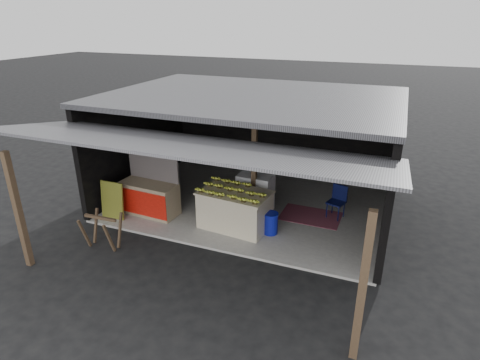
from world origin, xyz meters
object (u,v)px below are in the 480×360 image
at_px(banana_table, 235,209).
at_px(water_barrel, 271,224).
at_px(white_crate, 255,192).
at_px(plastic_chair, 338,199).
at_px(sawhorse, 102,228).
at_px(neighbor_stall, 149,196).

distance_m(banana_table, water_barrel, 0.93).
bearing_deg(banana_table, water_barrel, 6.31).
bearing_deg(banana_table, white_crate, 87.60).
bearing_deg(plastic_chair, banana_table, -129.64).
height_order(sawhorse, plastic_chair, plastic_chair).
relative_size(white_crate, plastic_chair, 1.17).
xyz_separation_m(water_barrel, plastic_chair, (1.31, 1.45, 0.25)).
relative_size(sawhorse, plastic_chair, 0.95).
relative_size(sawhorse, water_barrel, 1.61).
distance_m(white_crate, plastic_chair, 2.11).
bearing_deg(water_barrel, sawhorse, -150.15).
bearing_deg(white_crate, water_barrel, -51.95).
bearing_deg(plastic_chair, sawhorse, -127.17).
xyz_separation_m(sawhorse, plastic_chair, (4.61, 3.35, 0.06)).
xyz_separation_m(white_crate, sawhorse, (-2.55, -2.94, -0.06)).
relative_size(water_barrel, plastic_chair, 0.59).
height_order(banana_table, water_barrel, banana_table).
bearing_deg(plastic_chair, white_crate, -151.90).
distance_m(sawhorse, plastic_chair, 5.70).
height_order(white_crate, plastic_chair, white_crate).
distance_m(banana_table, neighbor_stall, 2.33).
height_order(white_crate, water_barrel, white_crate).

